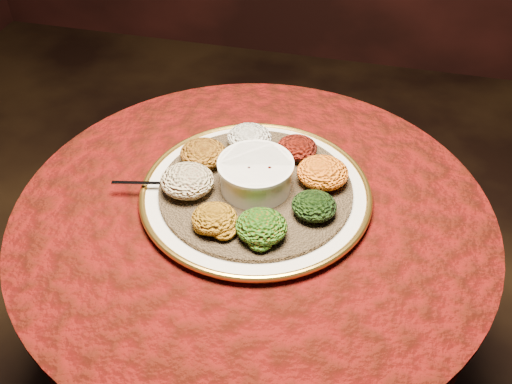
# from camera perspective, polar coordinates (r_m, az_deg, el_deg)

# --- Properties ---
(table) EXTENTS (0.96, 0.96, 0.73)m
(table) POSITION_cam_1_polar(r_m,az_deg,el_deg) (1.27, -0.29, -7.61)
(table) COLOR black
(table) RESTS_ON ground
(platter) EXTENTS (0.47, 0.47, 0.02)m
(platter) POSITION_cam_1_polar(r_m,az_deg,el_deg) (1.16, -0.03, -0.07)
(platter) COLOR beige
(platter) RESTS_ON table
(injera) EXTENTS (0.44, 0.44, 0.01)m
(injera) POSITION_cam_1_polar(r_m,az_deg,el_deg) (1.15, -0.03, 0.33)
(injera) COLOR brown
(injera) RESTS_ON platter
(stew_bowl) EXTENTS (0.15, 0.15, 0.06)m
(stew_bowl) POSITION_cam_1_polar(r_m,az_deg,el_deg) (1.12, -0.03, 1.91)
(stew_bowl) COLOR silver
(stew_bowl) RESTS_ON injera
(spoon) EXTENTS (0.14, 0.05, 0.01)m
(spoon) POSITION_cam_1_polar(r_m,az_deg,el_deg) (1.16, -8.76, 0.86)
(spoon) COLOR silver
(spoon) RESTS_ON injera
(portion_ayib) EXTENTS (0.10, 0.09, 0.05)m
(portion_ayib) POSITION_cam_1_polar(r_m,az_deg,el_deg) (1.24, -0.65, 5.45)
(portion_ayib) COLOR silver
(portion_ayib) RESTS_ON injera
(portion_kitfo) EXTENTS (0.09, 0.08, 0.04)m
(portion_kitfo) POSITION_cam_1_polar(r_m,az_deg,el_deg) (1.22, 4.13, 4.44)
(portion_kitfo) COLOR black
(portion_kitfo) RESTS_ON injera
(portion_tikil) EXTENTS (0.10, 0.10, 0.05)m
(portion_tikil) POSITION_cam_1_polar(r_m,az_deg,el_deg) (1.15, 6.68, 1.95)
(portion_tikil) COLOR #A1720D
(portion_tikil) RESTS_ON injera
(portion_gomen) EXTENTS (0.09, 0.08, 0.04)m
(portion_gomen) POSITION_cam_1_polar(r_m,az_deg,el_deg) (1.08, 5.83, -1.38)
(portion_gomen) COLOR black
(portion_gomen) RESTS_ON injera
(portion_mixveg) EXTENTS (0.10, 0.09, 0.05)m
(portion_mixveg) POSITION_cam_1_polar(r_m,az_deg,el_deg) (1.03, 0.54, -3.46)
(portion_mixveg) COLOR #9E410A
(portion_mixveg) RESTS_ON injera
(portion_kik) EXTENTS (0.09, 0.08, 0.04)m
(portion_kik) POSITION_cam_1_polar(r_m,az_deg,el_deg) (1.05, -4.17, -2.65)
(portion_kik) COLOR #9C620D
(portion_kik) RESTS_ON injera
(portion_timatim) EXTENTS (0.11, 0.10, 0.05)m
(portion_timatim) POSITION_cam_1_polar(r_m,az_deg,el_deg) (1.13, -6.88, 1.14)
(portion_timatim) COLOR #710806
(portion_timatim) RESTS_ON injera
(portion_shiro) EXTENTS (0.10, 0.09, 0.05)m
(portion_shiro) POSITION_cam_1_polar(r_m,az_deg,el_deg) (1.20, -5.29, 3.86)
(portion_shiro) COLOR #8D5411
(portion_shiro) RESTS_ON injera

